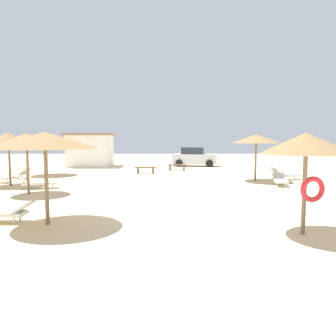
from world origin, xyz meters
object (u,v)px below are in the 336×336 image
object	(u,v)px
parasol_2	(8,139)
parked_car	(194,157)
lounger_0	(285,175)
lounger_1	(37,182)
parasol_3	(45,140)
lounger_3	(2,213)
bench_0	(177,166)
parasol_0	(256,139)
beach_cabana	(91,150)
lounger_5	(18,173)
lounger_7	(280,180)
parasol_5	(45,141)
parasol_6	(306,145)
bench_1	(146,169)
parasol_1	(27,139)

from	to	relation	value
parasol_2	parked_car	size ratio (longest dim) A/B	0.68
lounger_0	lounger_1	world-z (taller)	lounger_0
parasol_3	lounger_3	xyz separation A→B (m)	(-1.49, 0.24, -2.20)
lounger_0	bench_0	size ratio (longest dim) A/B	1.26
parasol_0	lounger_1	size ratio (longest dim) A/B	1.43
parasol_0	beach_cabana	distance (m)	15.82
lounger_1	lounger_5	xyz separation A→B (m)	(-2.91, 4.35, -0.00)
lounger_1	lounger_7	world-z (taller)	lounger_1
parasol_0	parasol_2	bearing A→B (deg)	-172.64
parasol_5	bench_0	world-z (taller)	parasol_5
parasol_6	bench_0	size ratio (longest dim) A/B	1.78
lounger_7	bench_0	world-z (taller)	lounger_7
parasol_5	bench_0	size ratio (longest dim) A/B	2.02
lounger_3	beach_cabana	distance (m)	19.74
parasol_2	bench_1	bearing A→B (deg)	40.57
lounger_5	parasol_0	bearing A→B (deg)	-5.52
parasol_3	lounger_7	distance (m)	12.86
lounger_0	bench_0	bearing A→B (deg)	138.35
lounger_0	bench_1	bearing A→B (deg)	157.20
parasol_6	lounger_7	bearing A→B (deg)	74.35
bench_0	parked_car	bearing A→B (deg)	67.26
parasol_3	parked_car	world-z (taller)	parasol_3
lounger_7	bench_1	world-z (taller)	lounger_7
parasol_1	lounger_5	world-z (taller)	parasol_1
parasol_1	bench_1	distance (m)	10.20
lounger_3	beach_cabana	world-z (taller)	beach_cabana
parasol_1	lounger_7	world-z (taller)	parasol_1
lounger_5	lounger_0	bearing A→B (deg)	-3.30
parasol_3	lounger_7	bearing A→B (deg)	39.46
lounger_0	lounger_1	size ratio (longest dim) A/B	0.98
lounger_1	parasol_5	bearing A→B (deg)	106.10
parked_car	parasol_2	bearing A→B (deg)	-132.35
parasol_1	lounger_1	size ratio (longest dim) A/B	1.41
parasol_5	bench_1	world-z (taller)	parasol_5
lounger_1	parked_car	bearing A→B (deg)	55.35
parasol_1	parasol_2	distance (m)	3.47
parasol_3	bench_1	bearing A→B (deg)	81.65
parasol_1	parasol_2	bearing A→B (deg)	127.94
bench_1	parasol_0	bearing A→B (deg)	-31.39
parasol_6	parked_car	bearing A→B (deg)	92.95
parked_car	beach_cabana	xyz separation A→B (m)	(-9.40, -0.29, 0.70)
lounger_5	bench_0	distance (m)	11.41
lounger_7	beach_cabana	size ratio (longest dim) A/B	0.50
lounger_0	beach_cabana	xyz separation A→B (m)	(-14.16, 9.59, 1.20)
parasol_1	beach_cabana	size ratio (longest dim) A/B	0.70
parasol_6	bench_1	size ratio (longest dim) A/B	1.80
parasol_6	bench_1	world-z (taller)	parasol_6
parasol_6	lounger_0	xyz separation A→B (m)	(3.67, 11.32, -2.09)
parasol_6	lounger_0	distance (m)	12.08
parasol_2	parasol_5	world-z (taller)	parasol_2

